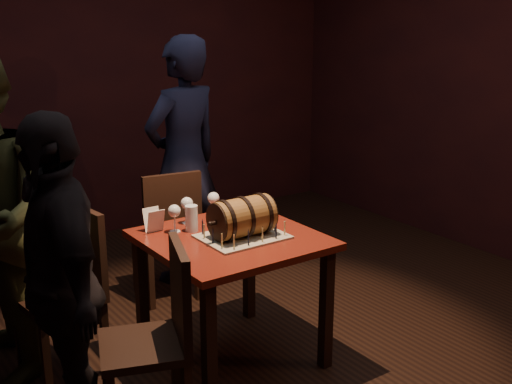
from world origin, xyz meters
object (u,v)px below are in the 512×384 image
(wine_glass_right, at_px, (213,199))
(chair_back, at_px, (169,229))
(wine_glass_left, at_px, (174,212))
(barrel_cake, at_px, (242,217))
(pint_of_ale, at_px, (192,219))
(chair_left_rear, at_px, (71,282))
(chair_left_front, at_px, (160,330))
(pub_table, at_px, (231,255))
(person_left_front, at_px, (60,285))
(wine_glass_mid, at_px, (187,204))
(person_back, at_px, (184,161))

(wine_glass_right, relative_size, chair_back, 0.17)
(wine_glass_left, xyz_separation_m, wine_glass_right, (0.31, 0.09, 0.00))
(barrel_cake, bearing_deg, pint_of_ale, 123.57)
(chair_left_rear, bearing_deg, chair_back, 29.75)
(chair_left_rear, bearing_deg, wine_glass_right, -5.52)
(barrel_cake, height_order, chair_left_rear, barrel_cake)
(barrel_cake, relative_size, chair_left_front, 0.42)
(pub_table, distance_m, wine_glass_right, 0.42)
(chair_left_rear, distance_m, person_left_front, 0.68)
(wine_glass_right, distance_m, chair_left_front, 1.06)
(chair_left_front, bearing_deg, person_left_front, 153.29)
(chair_left_rear, bearing_deg, pint_of_ale, -18.62)
(wine_glass_left, height_order, chair_left_rear, chair_left_rear)
(wine_glass_left, xyz_separation_m, chair_back, (0.30, 0.67, -0.35))
(chair_back, bearing_deg, wine_glass_left, -114.18)
(pub_table, xyz_separation_m, wine_glass_right, (0.09, 0.34, 0.23))
(barrel_cake, bearing_deg, chair_left_rear, 149.74)
(wine_glass_right, xyz_separation_m, chair_left_rear, (-0.87, 0.08, -0.35))
(barrel_cake, height_order, wine_glass_right, barrel_cake)
(wine_glass_left, distance_m, chair_left_rear, 0.68)
(wine_glass_mid, xyz_separation_m, chair_left_rear, (-0.69, 0.09, -0.34))
(pub_table, distance_m, chair_left_front, 0.74)
(chair_left_front, bearing_deg, barrel_cake, 24.63)
(barrel_cake, bearing_deg, person_back, 75.27)
(pint_of_ale, xyz_separation_m, chair_back, (0.21, 0.71, -0.30))
(pub_table, distance_m, person_back, 1.28)
(pub_table, relative_size, pint_of_ale, 6.00)
(pub_table, relative_size, person_left_front, 0.58)
(wine_glass_left, relative_size, wine_glass_right, 1.00)
(wine_glass_left, bearing_deg, chair_back, 65.82)
(pint_of_ale, bearing_deg, wine_glass_left, 155.95)
(chair_left_rear, bearing_deg, pub_table, -28.42)
(chair_left_rear, xyz_separation_m, person_left_front, (-0.24, -0.59, 0.26))
(barrel_cake, distance_m, person_back, 1.30)
(chair_back, relative_size, chair_left_front, 1.00)
(wine_glass_left, bearing_deg, pub_table, -47.70)
(wine_glass_left, xyz_separation_m, chair_left_front, (-0.41, -0.60, -0.35))
(barrel_cake, xyz_separation_m, wine_glass_left, (-0.26, 0.30, -0.00))
(wine_glass_mid, bearing_deg, pint_of_ale, -108.72)
(chair_back, bearing_deg, wine_glass_right, -88.56)
(wine_glass_left, bearing_deg, chair_left_rear, 162.26)
(pub_table, distance_m, barrel_cake, 0.24)
(chair_back, bearing_deg, person_back, 45.24)
(pub_table, height_order, chair_left_rear, chair_left_rear)
(wine_glass_mid, relative_size, chair_left_front, 0.17)
(wine_glass_mid, bearing_deg, person_back, 62.18)
(wine_glass_mid, relative_size, pint_of_ale, 1.07)
(barrel_cake, xyz_separation_m, wine_glass_right, (0.05, 0.39, -0.00))
(wine_glass_left, relative_size, person_back, 0.09)
(person_left_front, bearing_deg, person_back, 141.22)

